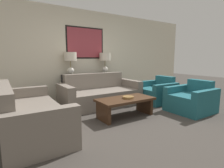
% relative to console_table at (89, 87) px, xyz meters
% --- Properties ---
extents(ground_plane, '(20.00, 20.00, 0.00)m').
position_rel_console_table_xyz_m(ground_plane, '(0.00, -2.24, -0.40)').
color(ground_plane, '#3D3833').
extents(back_wall, '(8.21, 0.12, 2.65)m').
position_rel_console_table_xyz_m(back_wall, '(0.00, 0.26, 0.93)').
color(back_wall, beige).
rests_on(back_wall, ground_plane).
extents(console_table, '(1.56, 0.37, 0.80)m').
position_rel_console_table_xyz_m(console_table, '(0.00, 0.00, 0.00)').
color(console_table, black).
rests_on(console_table, ground_plane).
extents(table_lamp_left, '(0.34, 0.34, 0.62)m').
position_rel_console_table_xyz_m(table_lamp_left, '(-0.55, 0.00, 0.82)').
color(table_lamp_left, silver).
rests_on(table_lamp_left, console_table).
extents(table_lamp_right, '(0.34, 0.34, 0.62)m').
position_rel_console_table_xyz_m(table_lamp_right, '(0.55, 0.00, 0.82)').
color(table_lamp_right, silver).
rests_on(table_lamp_right, console_table).
extents(couch_by_back_wall, '(2.09, 0.93, 0.84)m').
position_rel_console_table_xyz_m(couch_by_back_wall, '(0.00, -0.69, -0.11)').
color(couch_by_back_wall, slate).
rests_on(couch_by_back_wall, ground_plane).
extents(couch_by_side, '(0.93, 2.09, 0.84)m').
position_rel_console_table_xyz_m(couch_by_side, '(-1.84, -1.52, -0.11)').
color(couch_by_side, slate).
rests_on(couch_by_side, ground_plane).
extents(coffee_table, '(1.23, 0.61, 0.40)m').
position_rel_console_table_xyz_m(coffee_table, '(0.02, -1.77, -0.10)').
color(coffee_table, '#3D2616').
rests_on(coffee_table, ground_plane).
extents(decorative_bowl, '(0.24, 0.24, 0.04)m').
position_rel_console_table_xyz_m(decorative_bowl, '(0.06, -1.80, 0.03)').
color(decorative_bowl, olive).
rests_on(decorative_bowl, coffee_table).
extents(armchair_near_back_wall, '(0.92, 0.88, 0.73)m').
position_rel_console_table_xyz_m(armchair_near_back_wall, '(1.55, -1.22, -0.13)').
color(armchair_near_back_wall, '#1E5B66').
rests_on(armchair_near_back_wall, ground_plane).
extents(armchair_near_camera, '(0.92, 0.88, 0.73)m').
position_rel_console_table_xyz_m(armchair_near_camera, '(1.55, -2.31, -0.13)').
color(armchair_near_camera, '#1E5B66').
rests_on(armchair_near_camera, ground_plane).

